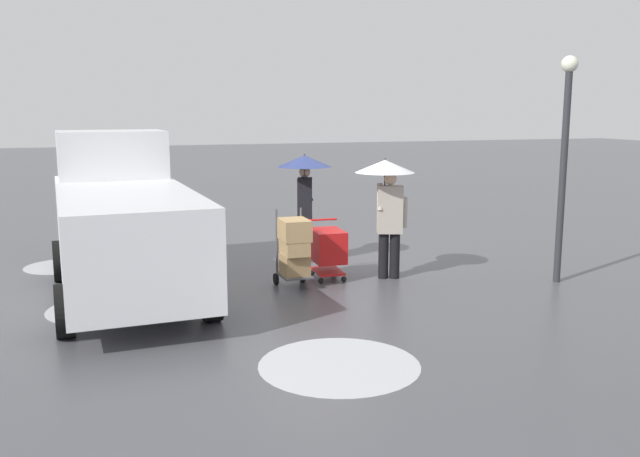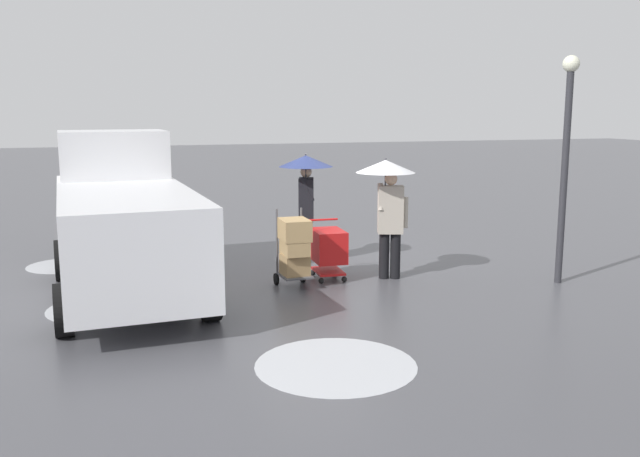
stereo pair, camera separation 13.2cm
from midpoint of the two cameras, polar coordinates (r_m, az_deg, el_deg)
The scene contains 10 objects.
ground_plane at distance 13.10m, azimuth 0.83°, elevation -3.23°, with size 90.00×90.00×0.00m, color #4C4C51.
slush_patch_under_van at distance 14.07m, azimuth -20.31°, elevation -2.91°, with size 1.39×1.39×0.01m, color #ADAFB5.
slush_patch_mid_street at distance 8.24m, azimuth 1.80°, elevation -11.30°, with size 1.93×1.93×0.01m, color silver.
slush_patch_far_side at distance 10.94m, azimuth -17.25°, elevation -6.34°, with size 1.68×1.68×0.01m, color #ADAFB5.
cargo_van_parked_right at distance 11.40m, azimuth -15.69°, elevation 0.45°, with size 2.40×5.43×2.60m.
shopping_cart_vendor at distance 12.09m, azimuth 1.01°, elevation -1.59°, with size 0.59×0.85×1.02m.
hand_dolly_boxes at distance 11.47m, azimuth -1.81°, elevation -1.48°, with size 0.54×0.72×1.32m.
pedestrian_pink_side at distance 12.04m, azimuth 5.99°, elevation 3.14°, with size 1.04×1.04×2.15m.
pedestrian_black_side at distance 13.23m, azimuth -0.89°, elevation 3.87°, with size 1.04×1.04×2.15m.
street_lamp at distance 12.33m, azimuth 20.13°, elevation 6.49°, with size 0.28×0.28×3.86m.
Camera 2 is at (4.02, 12.10, 3.00)m, focal length 38.38 mm.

